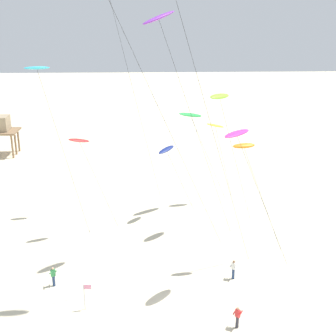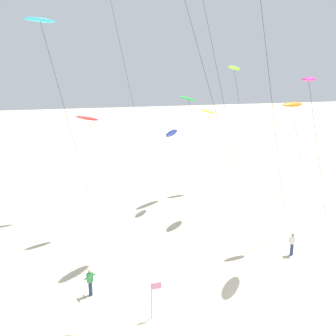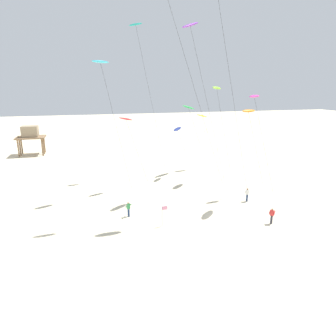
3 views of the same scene
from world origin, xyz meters
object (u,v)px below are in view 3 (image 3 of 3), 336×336
kite_yellow (202,116)px  kite_magenta (255,97)px  kite_orange (249,112)px  kite_cyan (101,64)px  stilt_house (30,134)px  kite_flyer_middle (247,194)px  marker_flag (163,212)px  kite_navy (177,129)px  kite_flyer_furthest (272,215)px  kite_lime (217,89)px  kite_purple (191,27)px  kite_red (126,120)px  kite_flyer_nearest (128,209)px  kite_green (189,108)px  kite_teal (137,29)px

kite_yellow → kite_magenta: size_ratio=0.73×
kite_orange → kite_cyan: size_ratio=0.66×
kite_cyan → stilt_house: (-12.93, 27.67, -11.59)m
kite_flyer_middle → marker_flag: marker_flag is taller
kite_flyer_middle → kite_navy: bearing=112.1°
kite_magenta → kite_flyer_furthest: bearing=-94.2°
kite_cyan → kite_flyer_middle: (15.88, -7.04, -14.99)m
kite_flyer_furthest → kite_lime: bearing=87.9°
stilt_house → marker_flag: (17.47, -38.33, -2.80)m
kite_yellow → kite_purple: kite_purple is taller
marker_flag → kite_cyan: bearing=113.0°
kite_red → kite_navy: (8.05, 3.66, -2.00)m
kite_purple → marker_flag: (-5.59, -8.73, -18.44)m
kite_flyer_nearest → kite_red: bearing=81.8°
kite_magenta → kite_green: 15.66m
kite_purple → kite_green: kite_purple is taller
kite_red → kite_magenta: (12.66, -9.19, 3.02)m
kite_teal → kite_magenta: (9.82, -15.79, -8.91)m
kite_flyer_furthest → kite_flyer_middle: bearing=82.8°
stilt_house → kite_flyer_middle: bearing=-50.3°
kite_navy → kite_flyer_nearest: (-9.36, -12.71, -6.37)m
kite_yellow → kite_lime: (-0.67, -6.76, 4.42)m
kite_purple → kite_orange: kite_purple is taller
kite_lime → kite_cyan: size_ratio=0.83×
kite_magenta → kite_flyer_nearest: 18.02m
kite_green → kite_teal: bearing=177.1°
kite_flyer_furthest → marker_flag: marker_flag is taller
kite_orange → kite_navy: bearing=120.3°
kite_flyer_nearest → stilt_house: 38.19m
kite_red → stilt_house: size_ratio=1.67×
kite_orange → kite_teal: bearing=130.6°
kite_green → kite_flyer_furthest: kite_green is taller
kite_orange → marker_flag: bearing=-153.9°
kite_teal → kite_orange: (11.01, -12.85, -10.76)m
kite_yellow → marker_flag: kite_yellow is taller
kite_navy → kite_orange: 11.90m
kite_yellow → kite_lime: kite_lime is taller
kite_cyan → kite_flyer_furthest: 24.99m
kite_orange → marker_flag: kite_orange is taller
marker_flag → kite_flyer_furthest: bearing=-13.0°
kite_red → kite_cyan: bearing=-151.7°
kite_purple → kite_lime: (5.54, 4.25, -6.81)m
kite_yellow → kite_flyer_furthest: (-1.23, -22.20, -7.80)m
kite_navy → kite_lime: 8.07m
kite_flyer_nearest → stilt_house: bearing=112.4°
kite_yellow → kite_orange: size_ratio=0.85×
kite_navy → kite_green: kite_green is taller
kite_lime → kite_green: bearing=111.7°
kite_flyer_furthest → marker_flag: 10.86m
kite_yellow → kite_navy: (-5.43, -3.88, -1.43)m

